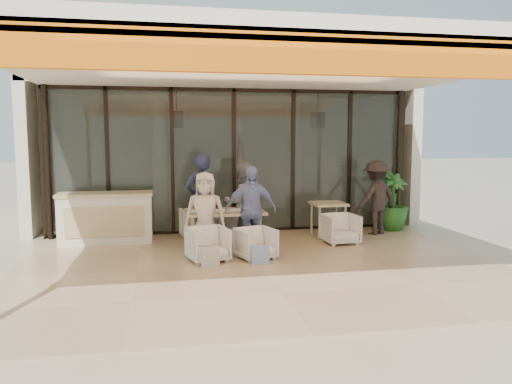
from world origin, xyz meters
TOP-DOWN VIEW (x-y plane):
  - ground at (0.00, 0.00)m, footprint 70.00×70.00m
  - terrace_floor at (0.00, 0.00)m, footprint 8.00×6.00m
  - terrace_structure at (0.00, -0.26)m, footprint 8.00×6.00m
  - glass_storefront at (0.00, 3.00)m, footprint 8.08×0.10m
  - interior_block at (0.01, 5.31)m, footprint 9.05×3.62m
  - host_counter at (-2.70, 2.30)m, footprint 1.85×0.65m
  - dining_table at (-0.41, 1.44)m, footprint 1.50×0.90m
  - chair_far_left at (-0.82, 2.38)m, footprint 0.84×0.80m
  - chair_far_right at (0.02, 2.38)m, footprint 0.78×0.75m
  - chair_near_left at (-0.82, 0.48)m, footprint 0.77×0.74m
  - chair_near_right at (0.02, 0.48)m, footprint 0.76×0.73m
  - diner_navy at (-0.82, 1.88)m, footprint 0.77×0.63m
  - diner_grey at (0.02, 1.88)m, footprint 0.91×0.77m
  - diner_cream at (-0.82, 0.98)m, footprint 0.82×0.61m
  - diner_periwinkle at (0.02, 0.98)m, footprint 0.97×0.43m
  - tote_bag_cream at (-0.82, 0.08)m, footprint 0.30×0.10m
  - tote_bag_blue at (0.02, 0.08)m, footprint 0.30×0.10m
  - side_table at (1.92, 2.15)m, footprint 0.70×0.70m
  - side_chair at (1.92, 1.40)m, footprint 0.71×0.67m
  - standing_woman at (3.02, 2.16)m, footprint 1.21×0.95m
  - potted_palm at (3.57, 2.57)m, footprint 1.00×1.00m

SIDE VIEW (x-z plane):
  - ground at x=0.00m, z-range 0.00..0.00m
  - terrace_floor at x=0.00m, z-range 0.00..0.01m
  - tote_bag_cream at x=-0.82m, z-range 0.00..0.34m
  - tote_bag_blue at x=0.02m, z-range 0.00..0.34m
  - chair_near_right at x=0.02m, z-range 0.00..0.62m
  - chair_far_right at x=0.02m, z-range 0.00..0.66m
  - chair_near_left at x=-0.82m, z-range 0.00..0.67m
  - side_chair at x=1.92m, z-range 0.00..0.67m
  - chair_far_left at x=-0.82m, z-range 0.00..0.74m
  - host_counter at x=-2.70m, z-range 0.01..1.05m
  - side_table at x=1.92m, z-range 0.27..1.01m
  - dining_table at x=-0.41m, z-range 0.22..1.15m
  - potted_palm at x=3.57m, z-range 0.00..1.38m
  - diner_cream at x=-0.82m, z-range 0.00..1.53m
  - diner_periwinkle at x=0.02m, z-range 0.00..1.62m
  - standing_woman at x=3.02m, z-range 0.00..1.64m
  - diner_grey at x=0.02m, z-range 0.00..1.65m
  - diner_navy at x=-0.82m, z-range 0.00..1.82m
  - glass_storefront at x=0.00m, z-range 0.00..3.20m
  - interior_block at x=0.01m, z-range 0.47..3.99m
  - terrace_structure at x=0.00m, z-range 1.55..4.95m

